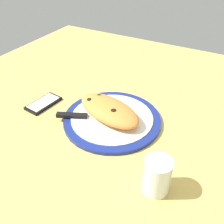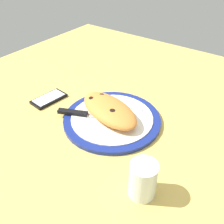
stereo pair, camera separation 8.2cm
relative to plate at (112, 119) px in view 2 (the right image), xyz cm
name	(u,v)px [view 2 (the right image)]	position (x,y,z in cm)	size (l,w,h in cm)	color
ground_plane	(112,124)	(0.00, 0.00, -2.30)	(150.00, 150.00, 3.00)	#DBB756
plate	(112,119)	(0.00, 0.00, 0.00)	(32.59, 32.59, 1.68)	navy
calzone	(109,110)	(1.21, 0.19, 3.37)	(26.72, 18.40, 4.94)	orange
fork	(118,104)	(2.42, -6.94, 1.08)	(15.33, 4.68, 0.40)	silver
knife	(80,114)	(9.27, 5.44, 1.38)	(21.18, 10.83, 1.20)	silver
smartphone	(49,99)	(26.70, 3.87, -0.24)	(7.98, 13.44, 1.16)	black
water_glass	(143,182)	(-22.60, 18.61, 3.43)	(6.72, 6.72, 9.86)	silver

